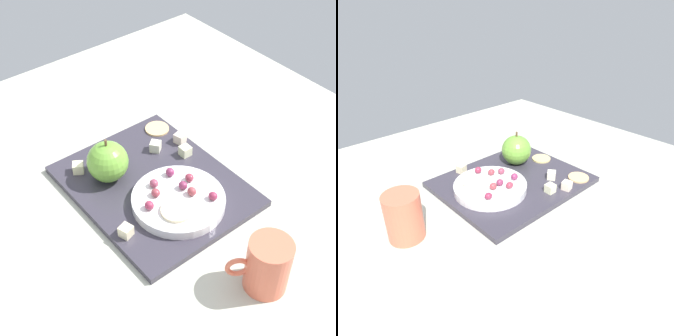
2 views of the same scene
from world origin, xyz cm
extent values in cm
cube|color=#B6B8A7|center=(0.00, 0.00, 2.27)|extent=(114.72, 103.16, 4.54)
cube|color=#37333F|center=(-4.19, -1.35, 5.18)|extent=(34.19, 27.73, 1.27)
cylinder|color=white|center=(2.83, -1.26, 6.72)|extent=(16.97, 16.97, 1.81)
sphere|color=#6CAA39|center=(-10.99, -6.98, 9.74)|extent=(7.86, 7.86, 7.86)
cylinder|color=brown|center=(-10.99, -6.98, 14.27)|extent=(0.50, 0.50, 1.20)
cube|color=#F9F2BD|center=(-15.97, -10.72, 6.82)|extent=(2.79, 2.79, 2.02)
cube|color=#F9E3CC|center=(-10.69, 10.40, 6.82)|extent=(2.44, 2.44, 2.02)
cube|color=white|center=(-11.74, 4.82, 6.82)|extent=(2.83, 2.83, 2.02)
cube|color=#F9ECBF|center=(2.88, -12.84, 6.82)|extent=(2.51, 2.51, 2.02)
cube|color=#F2F3C2|center=(-6.89, 8.58, 6.82)|extent=(2.04, 2.04, 2.02)
cylinder|color=#DDC67F|center=(-17.72, -3.88, 6.01)|extent=(5.07, 5.07, 0.40)
cylinder|color=#E5BB7E|center=(-16.93, 9.26, 6.01)|extent=(5.07, 5.07, 0.40)
ellipsoid|color=#923D55|center=(-2.11, -2.97, 8.37)|extent=(1.73, 1.55, 1.50)
ellipsoid|color=#953A45|center=(0.32, -4.22, 8.36)|extent=(1.73, 1.55, 1.47)
ellipsoid|color=#8C2B47|center=(7.03, 3.21, 8.35)|extent=(1.73, 1.55, 1.46)
ellipsoid|color=#923345|center=(0.77, 3.06, 8.34)|extent=(1.73, 1.55, 1.45)
ellipsoid|color=#9B3E46|center=(3.83, 1.00, 8.42)|extent=(1.73, 1.55, 1.59)
ellipsoid|color=#9B2E4B|center=(1.84, -7.03, 8.44)|extent=(1.73, 1.55, 1.64)
ellipsoid|color=#822F52|center=(1.66, 0.77, 8.40)|extent=(1.73, 1.55, 1.56)
ellipsoid|color=#882E58|center=(-2.56, 1.16, 8.43)|extent=(1.73, 1.55, 1.61)
cylinder|color=beige|center=(5.36, -3.78, 7.92)|extent=(5.61, 5.61, 0.60)
cylinder|color=#E56A4D|center=(23.98, -1.05, 9.34)|extent=(6.97, 6.97, 9.60)
torus|color=#E56A4D|center=(21.34, -4.92, 9.34)|extent=(2.92, 3.75, 4.00)
camera|label=1|loc=(52.02, -43.25, 73.04)|focal=54.99mm
camera|label=2|loc=(40.93, 46.12, 45.41)|focal=33.11mm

